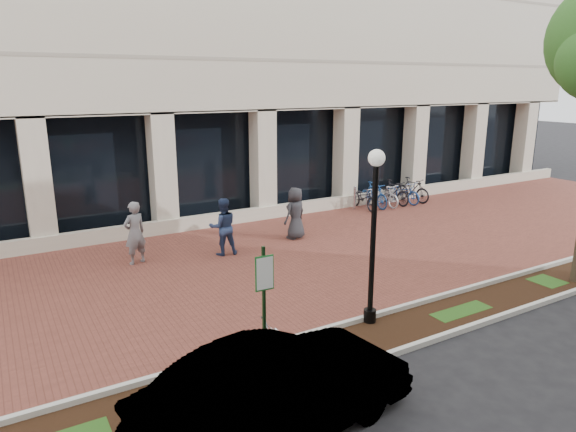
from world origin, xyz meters
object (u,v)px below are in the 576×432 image
parking_sign (264,300)px  pedestrian_left (135,233)px  pedestrian_right (295,213)px  bollard (355,197)px  locked_bicycle (244,356)px  pedestrian_mid (223,227)px  sedan_near_curb (278,391)px  bike_rack_cluster (388,194)px  lamppost (374,228)px

parking_sign → pedestrian_left: bearing=95.0°
pedestrian_right → bollard: (4.32, 2.32, -0.38)m
locked_bicycle → pedestrian_mid: (2.51, 6.70, 0.38)m
bollard → parking_sign: bearing=-134.2°
pedestrian_left → pedestrian_mid: (2.56, -0.54, -0.04)m
locked_bicycle → sedan_near_curb: sedan_near_curb is taller
parking_sign → locked_bicycle: parking_sign is taller
parking_sign → pedestrian_right: (5.02, 7.27, -0.73)m
pedestrian_left → pedestrian_mid: 2.61m
pedestrian_mid → bike_rack_cluster: (8.84, 2.49, -0.38)m
pedestrian_left → pedestrian_right: (5.36, -0.22, -0.05)m
parking_sign → pedestrian_right: 8.86m
bike_rack_cluster → sedan_near_curb: bearing=-137.8°
pedestrian_mid → bollard: (7.12, 2.64, -0.38)m
pedestrian_right → bike_rack_cluster: bearing=-178.3°
parking_sign → pedestrian_left: 7.53m
locked_bicycle → pedestrian_mid: bearing=-20.7°
bike_rack_cluster → pedestrian_mid: bearing=-165.0°
pedestrian_left → pedestrian_mid: size_ratio=1.05×
pedestrian_left → sedan_near_curb: pedestrian_left is taller
pedestrian_left → bike_rack_cluster: pedestrian_left is taller
bollard → sedan_near_curb: 14.61m
parking_sign → bike_rack_cluster: parking_sign is taller
parking_sign → pedestrian_left: (-0.34, 7.49, -0.68)m
bollard → lamppost: bearing=-125.7°
pedestrian_mid → sedan_near_curb: bearing=81.8°
locked_bicycle → bollard: 13.42m
pedestrian_mid → bike_rack_cluster: size_ratio=0.50×
bike_rack_cluster → sedan_near_curb: sedan_near_curb is taller
lamppost → sedan_near_curb: (-3.61, -2.25, -1.47)m
lamppost → pedestrian_left: (-3.51, 6.50, -1.26)m
locked_bicycle → sedan_near_curb: 1.53m
lamppost → locked_bicycle: bearing=-167.9°
lamppost → sedan_near_curb: lamppost is taller
pedestrian_mid → sedan_near_curb: 8.63m
lamppost → pedestrian_right: bearing=73.6°
pedestrian_mid → pedestrian_left: bearing=-2.2°
parking_sign → bollard: (9.34, 9.59, -1.11)m
parking_sign → locked_bicycle: 1.18m
locked_bicycle → bollard: size_ratio=1.93×
locked_bicycle → pedestrian_left: bearing=0.2°
lamppost → pedestrian_mid: size_ratio=2.16×
lamppost → locked_bicycle: size_ratio=1.98×
locked_bicycle → pedestrian_mid: pedestrian_mid is taller
lamppost → bike_rack_cluster: size_ratio=1.09×
locked_bicycle → parking_sign: bearing=-130.4°
locked_bicycle → pedestrian_mid: 7.17m
locked_bicycle → pedestrian_mid: size_ratio=1.09×
lamppost → pedestrian_mid: lamppost is taller
pedestrian_mid → pedestrian_right: 2.82m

